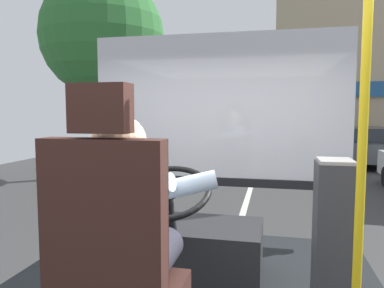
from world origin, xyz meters
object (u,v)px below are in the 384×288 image
(bus_driver, at_px, (127,224))
(parked_car_charcoal, at_px, (364,145))
(driver_seat, at_px, (116,272))
(handrail_pole, at_px, (362,148))
(fare_box, at_px, (333,234))
(steering_console, at_px, (184,248))

(bus_driver, distance_m, parked_car_charcoal, 13.29)
(driver_seat, bearing_deg, parked_car_charcoal, 73.53)
(handrail_pole, bearing_deg, bus_driver, -157.42)
(handrail_pole, height_order, fare_box, handrail_pole)
(bus_driver, height_order, handrail_pole, handrail_pole)
(bus_driver, distance_m, fare_box, 1.34)
(steering_console, relative_size, fare_box, 1.20)
(bus_driver, relative_size, parked_car_charcoal, 0.19)
(bus_driver, distance_m, handrail_pole, 1.16)
(bus_driver, height_order, parked_car_charcoal, bus_driver)
(bus_driver, xyz_separation_m, parked_car_charcoal, (3.79, 12.71, -0.77))
(bus_driver, bearing_deg, parked_car_charcoal, 73.38)
(handrail_pole, relative_size, fare_box, 2.24)
(steering_console, relative_size, parked_car_charcoal, 0.27)
(driver_seat, xyz_separation_m, handrail_pole, (1.03, 0.55, 0.48))
(fare_box, height_order, parked_car_charcoal, fare_box)
(fare_box, distance_m, parked_car_charcoal, 12.19)
(steering_console, bearing_deg, handrail_pole, -30.47)
(fare_box, bearing_deg, driver_seat, -134.86)
(fare_box, bearing_deg, parked_car_charcoal, 76.64)
(driver_seat, distance_m, parked_car_charcoal, 13.40)
(steering_console, distance_m, handrail_pole, 1.44)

